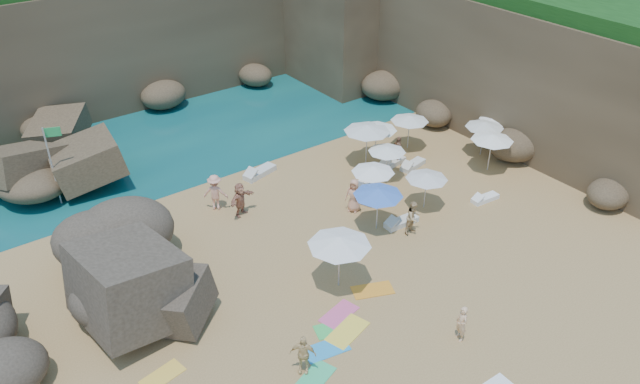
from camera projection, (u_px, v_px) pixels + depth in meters
ground at (324, 275)px, 26.82m from camera, size 120.00×120.00×0.00m
seawater at (89, 73)px, 47.40m from camera, size 120.00×120.00×0.00m
cliff_back at (131, 33)px, 42.89m from camera, size 44.00×8.00×8.00m
cliff_right at (488, 50)px, 39.82m from camera, size 8.00×30.00×8.00m
cliff_corner at (346, 13)px, 47.05m from camera, size 10.00×12.00×8.00m
rock_outcrop at (70, 319)px, 24.53m from camera, size 9.71×7.64×3.65m
flag_pole at (52, 155)px, 30.40m from camera, size 0.81×0.30×4.24m
parasol_0 at (387, 149)px, 33.02m from camera, size 2.03×2.03×1.92m
parasol_1 at (367, 128)px, 34.09m from camera, size 2.59×2.59×2.45m
parasol_2 at (410, 118)px, 35.94m from camera, size 2.21×2.21×2.09m
parasol_3 at (497, 117)px, 36.33m from camera, size 2.09×2.09×1.98m
parasol_4 at (377, 127)px, 34.75m from camera, size 2.32×2.32×2.19m
parasol_5 at (373, 169)px, 30.90m from camera, size 2.17×2.17×2.06m
parasol_7 at (485, 125)px, 35.26m from camera, size 2.19×2.19×2.07m
parasol_8 at (427, 176)px, 30.48m from camera, size 2.09×2.09×1.97m
parasol_9 at (339, 241)px, 25.08m from camera, size 2.64×2.64×2.49m
parasol_10 at (378, 192)px, 28.78m from camera, size 2.35×2.35×2.22m
parasol_11 at (492, 137)px, 33.65m from camera, size 2.31×2.31×2.19m
lounger_0 at (362, 185)px, 32.96m from camera, size 2.02×1.35×0.30m
lounger_1 at (260, 172)px, 34.12m from camera, size 2.10×1.14×0.31m
lounger_2 at (413, 165)px, 34.87m from camera, size 1.80×0.91×0.27m
lounger_3 at (392, 163)px, 35.07m from camera, size 1.87×0.87×0.28m
lounger_4 at (401, 222)px, 30.05m from camera, size 1.79×0.67×0.27m
lounger_5 at (485, 198)px, 31.90m from camera, size 1.57×0.64×0.24m
towel_3 at (314, 379)px, 21.93m from camera, size 1.86×1.36×0.03m
towel_4 at (163, 376)px, 22.04m from camera, size 1.65×1.04×0.03m
towel_7 at (187, 305)px, 25.20m from camera, size 1.67×1.12×0.03m
towel_8 at (326, 349)px, 23.12m from camera, size 1.81×1.13×0.03m
towel_9 at (339, 314)px, 24.73m from camera, size 1.81×1.20×0.03m
towel_10 at (373, 290)px, 25.97m from camera, size 1.91×1.44×0.03m
towel_11 at (336, 328)px, 24.06m from camera, size 1.79×1.24×0.03m
towel_12 at (347, 331)px, 23.91m from camera, size 2.02×1.41×0.03m
person_stand_2 at (215, 192)px, 30.82m from camera, size 1.26×1.19×1.90m
person_stand_3 at (398, 150)px, 34.89m from camera, size 0.65×1.05×1.67m
person_stand_4 at (354, 195)px, 30.71m from camera, size 0.82×0.98×1.76m
person_stand_5 at (240, 199)px, 30.41m from camera, size 1.69×0.98×1.76m
person_stand_6 at (462, 324)px, 23.21m from camera, size 0.51×0.64×1.52m
person_lie_1 at (303, 367)px, 22.13m from camera, size 1.81×1.83×0.40m
person_lie_5 at (413, 227)px, 29.37m from camera, size 0.95×1.73×0.63m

